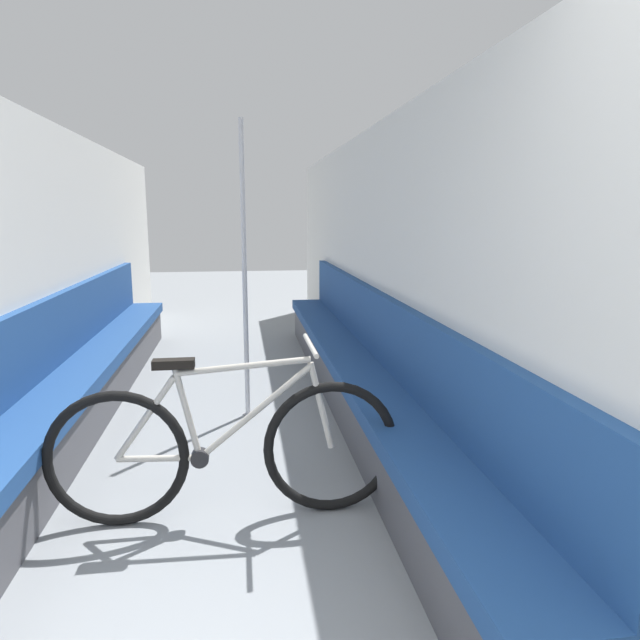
{
  "coord_description": "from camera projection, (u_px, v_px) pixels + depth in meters",
  "views": [
    {
      "loc": [
        0.15,
        -0.61,
        1.54
      ],
      "look_at": [
        0.69,
        3.17,
        0.82
      ],
      "focal_mm": 32.0,
      "sensor_mm": 36.0,
      "label": 1
    }
  ],
  "objects": [
    {
      "name": "wall_left",
      "position": [
        25.0,
        278.0,
        3.83
      ],
      "size": [
        0.1,
        10.1,
        2.23
      ],
      "primitive_type": "cube",
      "color": "silver",
      "rests_on": "ground"
    },
    {
      "name": "wall_right",
      "position": [
        394.0,
        272.0,
        4.18
      ],
      "size": [
        0.1,
        10.1,
        2.23
      ],
      "primitive_type": "cube",
      "color": "silver",
      "rests_on": "ground"
    },
    {
      "name": "bicycle",
      "position": [
        226.0,
        449.0,
        2.87
      ],
      "size": [
        1.77,
        0.46,
        0.91
      ],
      "rotation": [
        0.0,
        0.0,
        -0.08
      ],
      "color": "black",
      "rests_on": "ground"
    },
    {
      "name": "bench_seat_row_left",
      "position": [
        76.0,
        385.0,
        4.13
      ],
      "size": [
        0.42,
        6.0,
        0.95
      ],
      "color": "#4C4C51",
      "rests_on": "ground"
    },
    {
      "name": "bench_seat_row_right",
      "position": [
        359.0,
        374.0,
        4.42
      ],
      "size": [
        0.42,
        6.0,
        0.95
      ],
      "color": "#4C4C51",
      "rests_on": "ground"
    },
    {
      "name": "grab_pole_near",
      "position": [
        245.0,
        277.0,
        4.23
      ],
      "size": [
        0.08,
        0.08,
        2.21
      ],
      "color": "gray",
      "rests_on": "ground"
    }
  ]
}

